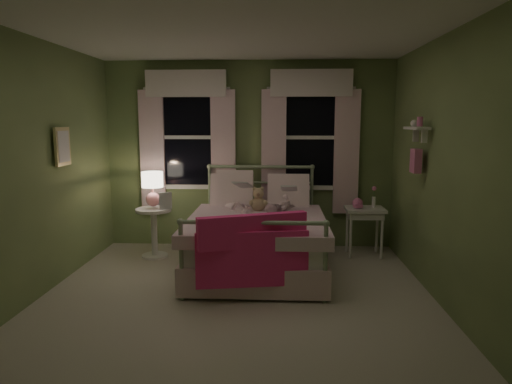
# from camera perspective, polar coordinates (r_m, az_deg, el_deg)

# --- Properties ---
(room_shell) EXTENTS (4.20, 4.20, 4.20)m
(room_shell) POSITION_cam_1_polar(r_m,az_deg,el_deg) (4.34, -2.68, 2.56)
(room_shell) COLOR beige
(room_shell) RESTS_ON ground
(bed) EXTENTS (1.58, 2.04, 1.18)m
(bed) POSITION_cam_1_polar(r_m,az_deg,el_deg) (5.49, 0.11, -5.89)
(bed) COLOR white
(bed) RESTS_ON ground
(pink_throw) EXTENTS (1.09, 0.49, 0.71)m
(pink_throw) POSITION_cam_1_polar(r_m,az_deg,el_deg) (4.45, -0.42, -6.32)
(pink_throw) COLOR #FF3184
(pink_throw) RESTS_ON bed
(child_left) EXTENTS (0.34, 0.29, 0.80)m
(child_left) POSITION_cam_1_polar(r_m,az_deg,el_deg) (5.82, -2.39, 0.91)
(child_left) COLOR #F7D1DD
(child_left) RESTS_ON bed
(child_right) EXTENTS (0.45, 0.41, 0.75)m
(child_right) POSITION_cam_1_polar(r_m,az_deg,el_deg) (5.80, 3.13, 0.63)
(child_right) COLOR #F7D1DD
(child_right) RESTS_ON bed
(book_left) EXTENTS (0.22, 0.17, 0.26)m
(book_left) POSITION_cam_1_polar(r_m,az_deg,el_deg) (5.57, -2.62, 0.47)
(book_left) COLOR beige
(book_left) RESTS_ON child_left
(book_right) EXTENTS (0.20, 0.12, 0.26)m
(book_right) POSITION_cam_1_polar(r_m,az_deg,el_deg) (5.55, 3.15, -0.01)
(book_right) COLOR beige
(book_right) RESTS_ON child_right
(teddy_bear) EXTENTS (0.23, 0.19, 0.31)m
(teddy_bear) POSITION_cam_1_polar(r_m,az_deg,el_deg) (5.67, 0.30, -1.12)
(teddy_bear) COLOR tan
(teddy_bear) RESTS_ON bed
(nightstand_left) EXTENTS (0.46, 0.46, 0.65)m
(nightstand_left) POSITION_cam_1_polar(r_m,az_deg,el_deg) (6.13, -12.64, -4.14)
(nightstand_left) COLOR white
(nightstand_left) RESTS_ON ground
(table_lamp) EXTENTS (0.27, 0.27, 0.45)m
(table_lamp) POSITION_cam_1_polar(r_m,az_deg,el_deg) (6.03, -12.81, 0.83)
(table_lamp) COLOR pink
(table_lamp) RESTS_ON nightstand_left
(book_nightstand) EXTENTS (0.23, 0.27, 0.02)m
(book_nightstand) POSITION_cam_1_polar(r_m,az_deg,el_deg) (5.98, -11.99, -2.10)
(book_nightstand) COLOR beige
(book_nightstand) RESTS_ON nightstand_left
(nightstand_right) EXTENTS (0.50, 0.40, 0.64)m
(nightstand_right) POSITION_cam_1_polar(r_m,az_deg,el_deg) (6.16, 13.44, -2.85)
(nightstand_right) COLOR white
(nightstand_right) RESTS_ON ground
(pink_toy) EXTENTS (0.14, 0.19, 0.14)m
(pink_toy) POSITION_cam_1_polar(r_m,az_deg,el_deg) (6.11, 12.58, -1.40)
(pink_toy) COLOR pink
(pink_toy) RESTS_ON nightstand_right
(bud_vase) EXTENTS (0.06, 0.06, 0.28)m
(bud_vase) POSITION_cam_1_polar(r_m,az_deg,el_deg) (6.19, 14.52, -0.58)
(bud_vase) COLOR white
(bud_vase) RESTS_ON nightstand_right
(window_left) EXTENTS (1.34, 0.13, 1.96)m
(window_left) POSITION_cam_1_polar(r_m,az_deg,el_deg) (6.45, -8.57, 7.42)
(window_left) COLOR black
(window_left) RESTS_ON room_shell
(window_right) EXTENTS (1.34, 0.13, 1.96)m
(window_right) POSITION_cam_1_polar(r_m,az_deg,el_deg) (6.34, 6.80, 7.43)
(window_right) COLOR black
(window_right) RESTS_ON room_shell
(wall_shelf) EXTENTS (0.15, 0.50, 0.60)m
(wall_shelf) POSITION_cam_1_polar(r_m,az_deg,el_deg) (5.22, 19.42, 5.60)
(wall_shelf) COLOR white
(wall_shelf) RESTS_ON room_shell
(framed_picture) EXTENTS (0.03, 0.32, 0.42)m
(framed_picture) POSITION_cam_1_polar(r_m,az_deg,el_deg) (5.44, -23.02, 5.26)
(framed_picture) COLOR beige
(framed_picture) RESTS_ON room_shell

